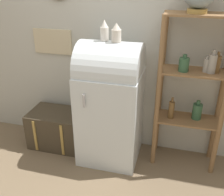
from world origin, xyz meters
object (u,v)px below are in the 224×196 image
Objects in this scene: suitcase_trunk at (57,128)px; vase_center at (116,33)px; refrigerator at (110,101)px; vase_left at (104,31)px.

suitcase_trunk is 1.45m from vase_center.
refrigerator is 6.79× the size of vase_left.
vase_left reaches higher than suitcase_trunk.
vase_left is at bearing -3.19° from suitcase_trunk.
vase_left is 0.13m from vase_center.
vase_left is 1.12× the size of vase_center.
vase_center is at bearing -7.78° from vase_left.
vase_left is at bearing 172.22° from vase_center.
vase_center is (0.77, -0.05, 1.23)m from suitcase_trunk.
vase_center is (0.12, -0.02, -0.01)m from vase_left.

